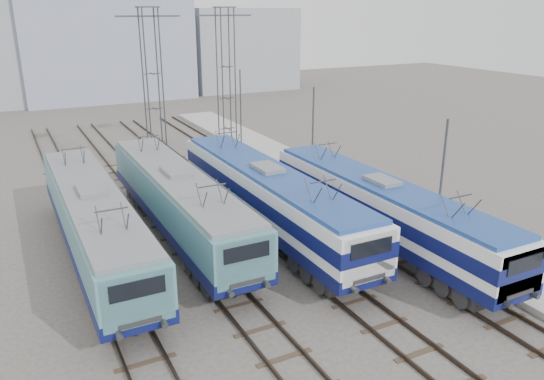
% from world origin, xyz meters
% --- Properties ---
extents(ground, '(160.00, 160.00, 0.00)m').
position_xyz_m(ground, '(0.00, 0.00, 0.00)').
color(ground, '#514C47').
extents(platform, '(4.00, 70.00, 0.30)m').
position_xyz_m(platform, '(10.20, 8.00, 0.15)').
color(platform, '#9E9E99').
rests_on(platform, ground).
extents(locomotive_far_left, '(2.81, 17.74, 3.34)m').
position_xyz_m(locomotive_far_left, '(-6.75, 8.91, 2.21)').
color(locomotive_far_left, '#0C124A').
rests_on(locomotive_far_left, ground).
extents(locomotive_center_left, '(2.83, 17.87, 3.36)m').
position_xyz_m(locomotive_center_left, '(-2.25, 9.85, 2.23)').
color(locomotive_center_left, '#0C124A').
rests_on(locomotive_center_left, ground).
extents(locomotive_center_right, '(2.89, 18.27, 3.43)m').
position_xyz_m(locomotive_center_right, '(2.25, 8.07, 2.33)').
color(locomotive_center_right, '#0C124A').
rests_on(locomotive_center_right, ground).
extents(locomotive_far_right, '(2.72, 17.21, 3.24)m').
position_xyz_m(locomotive_far_right, '(6.75, 4.01, 2.20)').
color(locomotive_far_right, '#0C124A').
rests_on(locomotive_far_right, ground).
extents(catenary_tower_west, '(4.50, 1.20, 12.00)m').
position_xyz_m(catenary_tower_west, '(0.00, 22.00, 6.64)').
color(catenary_tower_west, '#3F4247').
rests_on(catenary_tower_west, ground).
extents(catenary_tower_east, '(4.50, 1.20, 12.00)m').
position_xyz_m(catenary_tower_east, '(6.50, 24.00, 6.64)').
color(catenary_tower_east, '#3F4247').
rests_on(catenary_tower_east, ground).
extents(mast_front, '(0.12, 0.12, 7.00)m').
position_xyz_m(mast_front, '(8.60, 2.00, 3.50)').
color(mast_front, '#3F4247').
rests_on(mast_front, ground).
extents(mast_mid, '(0.12, 0.12, 7.00)m').
position_xyz_m(mast_mid, '(8.60, 14.00, 3.50)').
color(mast_mid, '#3F4247').
rests_on(mast_mid, ground).
extents(mast_rear, '(0.12, 0.12, 7.00)m').
position_xyz_m(mast_rear, '(8.60, 26.00, 3.50)').
color(mast_rear, '#3F4247').
rests_on(mast_rear, ground).
extents(building_center, '(22.00, 14.00, 18.00)m').
position_xyz_m(building_center, '(4.00, 62.00, 9.00)').
color(building_center, '#8F97B1').
rests_on(building_center, ground).
extents(building_east, '(16.00, 12.00, 12.00)m').
position_xyz_m(building_east, '(24.00, 62.00, 6.00)').
color(building_east, '#8F96A0').
rests_on(building_east, ground).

